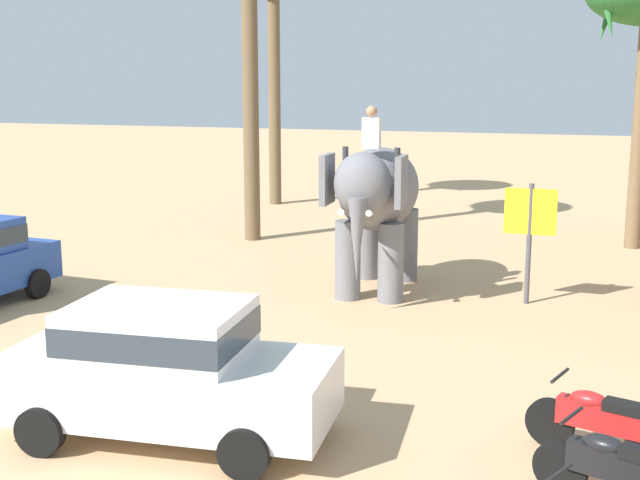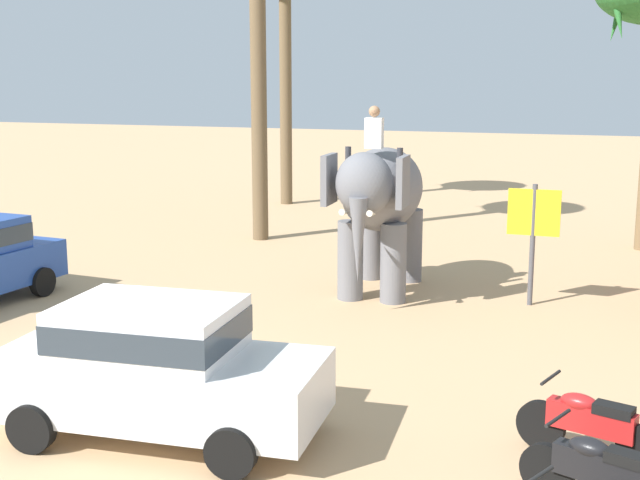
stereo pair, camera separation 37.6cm
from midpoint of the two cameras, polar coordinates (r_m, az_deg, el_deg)
ground_plane at (r=12.19m, az=-16.33°, el=-10.69°), size 120.00×120.00×0.00m
car_sedan_foreground at (r=10.63m, az=-11.54°, el=-8.37°), size 4.24×2.17×1.70m
elephant_with_mahout at (r=17.23m, az=3.24°, el=2.88°), size 1.82×3.93×3.88m
motorcycle_second_in_row at (r=9.33m, az=18.40°, el=-14.63°), size 1.72×0.80×0.94m
motorcycle_mid_row at (r=10.48m, az=17.53°, el=-11.69°), size 1.75×0.72×0.94m
signboard_yellow at (r=16.81m, az=13.49°, el=1.35°), size 1.00×0.10×2.40m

